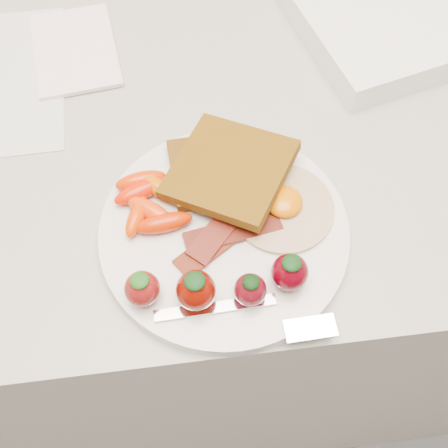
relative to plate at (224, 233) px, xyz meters
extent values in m
cube|color=gray|center=(0.01, 0.17, -0.46)|extent=(2.00, 0.60, 0.90)
cylinder|color=silver|center=(0.00, 0.00, 0.00)|extent=(0.27, 0.27, 0.02)
cube|color=#4B3110|center=(0.00, 0.07, 0.02)|extent=(0.10, 0.10, 0.01)
cube|color=#3A2205|center=(0.01, 0.06, 0.03)|extent=(0.17, 0.17, 0.03)
cylinder|color=beige|center=(0.07, 0.02, 0.01)|extent=(0.12, 0.12, 0.01)
ellipsoid|color=#D56800|center=(0.07, 0.02, 0.02)|extent=(0.04, 0.04, 0.02)
cube|color=#461205|center=(-0.01, -0.02, 0.01)|extent=(0.10, 0.08, 0.00)
cube|color=#4B1106|center=(0.01, -0.01, 0.01)|extent=(0.11, 0.04, 0.00)
cube|color=#4E0606|center=(0.00, 0.00, 0.02)|extent=(0.09, 0.10, 0.00)
ellipsoid|color=red|center=(-0.08, 0.05, 0.02)|extent=(0.07, 0.04, 0.02)
ellipsoid|color=#E53A08|center=(-0.08, 0.03, 0.02)|extent=(0.06, 0.05, 0.02)
ellipsoid|color=#DB3800|center=(-0.09, 0.02, 0.02)|extent=(0.04, 0.05, 0.02)
ellipsoid|color=#CA5700|center=(-0.07, 0.06, 0.02)|extent=(0.05, 0.05, 0.02)
ellipsoid|color=red|center=(-0.08, 0.07, 0.02)|extent=(0.06, 0.03, 0.02)
ellipsoid|color=#BE2300|center=(-0.06, 0.01, 0.02)|extent=(0.06, 0.03, 0.02)
ellipsoid|color=maroon|center=(-0.09, -0.07, 0.03)|extent=(0.04, 0.04, 0.04)
ellipsoid|color=#174D11|center=(-0.09, -0.07, 0.05)|extent=(0.02, 0.02, 0.01)
ellipsoid|color=#5D0800|center=(-0.04, -0.08, 0.03)|extent=(0.04, 0.04, 0.04)
ellipsoid|color=black|center=(-0.04, -0.08, 0.05)|extent=(0.02, 0.02, 0.01)
ellipsoid|color=#550710|center=(0.02, -0.08, 0.03)|extent=(0.03, 0.03, 0.04)
ellipsoid|color=black|center=(0.02, -0.08, 0.05)|extent=(0.02, 0.02, 0.01)
ellipsoid|color=#4E000A|center=(0.06, -0.07, 0.03)|extent=(0.04, 0.04, 0.04)
ellipsoid|color=black|center=(0.06, -0.07, 0.05)|extent=(0.02, 0.02, 0.01)
cube|color=white|center=(-0.02, -0.09, 0.01)|extent=(0.12, 0.02, 0.00)
cube|color=silver|center=(0.07, -0.12, 0.01)|extent=(0.05, 0.02, 0.00)
cube|color=white|center=(-0.16, 0.30, 0.00)|extent=(0.13, 0.17, 0.01)
cube|color=white|center=(0.28, 0.30, 0.01)|extent=(0.33, 0.29, 0.04)
camera|label=1|loc=(-0.04, -0.29, 0.54)|focal=45.00mm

